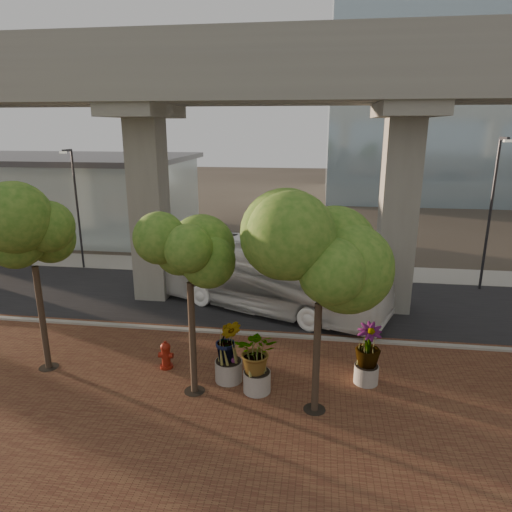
# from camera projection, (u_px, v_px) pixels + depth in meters

# --- Properties ---
(ground) EXTENTS (160.00, 160.00, 0.00)m
(ground) POSITION_uv_depth(u_px,v_px,m) (263.00, 318.00, 21.30)
(ground) COLOR #3B342B
(ground) RESTS_ON ground
(brick_plaza) EXTENTS (70.00, 13.00, 0.06)m
(brick_plaza) POSITION_uv_depth(u_px,v_px,m) (230.00, 423.00, 13.67)
(brick_plaza) COLOR brown
(brick_plaza) RESTS_ON ground
(asphalt_road) EXTENTS (90.00, 8.00, 0.04)m
(asphalt_road) POSITION_uv_depth(u_px,v_px,m) (268.00, 302.00, 23.20)
(asphalt_road) COLOR black
(asphalt_road) RESTS_ON ground
(curb_strip) EXTENTS (70.00, 0.25, 0.16)m
(curb_strip) POSITION_uv_depth(u_px,v_px,m) (258.00, 335.00, 19.37)
(curb_strip) COLOR #9D9C93
(curb_strip) RESTS_ON ground
(far_sidewalk) EXTENTS (90.00, 3.00, 0.06)m
(far_sidewalk) POSITION_uv_depth(u_px,v_px,m) (279.00, 269.00, 28.43)
(far_sidewalk) COLOR #9D9C93
(far_sidewalk) RESTS_ON ground
(transit_viaduct) EXTENTS (72.00, 5.60, 12.40)m
(transit_viaduct) POSITION_uv_depth(u_px,v_px,m) (270.00, 156.00, 21.21)
(transit_viaduct) COLOR gray
(transit_viaduct) RESTS_ON ground
(station_pavilion) EXTENTS (23.00, 13.00, 6.30)m
(station_pavilion) POSITION_uv_depth(u_px,v_px,m) (52.00, 193.00, 38.37)
(station_pavilion) COLOR silver
(station_pavilion) RESTS_ON ground
(transit_bus) EXTENTS (12.82, 7.39, 3.51)m
(transit_bus) POSITION_uv_depth(u_px,v_px,m) (257.00, 273.00, 22.07)
(transit_bus) COLOR white
(transit_bus) RESTS_ON ground
(fire_hydrant) EXTENTS (0.53, 0.47, 1.06)m
(fire_hydrant) POSITION_uv_depth(u_px,v_px,m) (166.00, 355.00, 16.64)
(fire_hydrant) COLOR maroon
(fire_hydrant) RESTS_ON ground
(planter_front) EXTENTS (2.04, 2.04, 2.25)m
(planter_front) POSITION_uv_depth(u_px,v_px,m) (257.00, 354.00, 14.92)
(planter_front) COLOR gray
(planter_front) RESTS_ON ground
(planter_right) EXTENTS (2.04, 2.04, 2.18)m
(planter_right) POSITION_uv_depth(u_px,v_px,m) (368.00, 348.00, 15.44)
(planter_right) COLOR #ABA59A
(planter_right) RESTS_ON ground
(planter_left) EXTENTS (2.11, 2.11, 2.32)m
(planter_left) POSITION_uv_depth(u_px,v_px,m) (228.00, 343.00, 15.56)
(planter_left) COLOR gray
(planter_left) RESTS_ON ground
(street_tree_far_west) EXTENTS (3.73, 3.73, 6.69)m
(street_tree_far_west) POSITION_uv_depth(u_px,v_px,m) (31.00, 236.00, 15.43)
(street_tree_far_west) COLOR #443527
(street_tree_far_west) RESTS_ON ground
(street_tree_near_west) EXTENTS (3.25, 3.25, 6.29)m
(street_tree_near_west) POSITION_uv_depth(u_px,v_px,m) (189.00, 254.00, 13.97)
(street_tree_near_west) COLOR #443527
(street_tree_near_west) RESTS_ON ground
(street_tree_near_east) EXTENTS (4.16, 4.16, 6.68)m
(street_tree_near_east) POSITION_uv_depth(u_px,v_px,m) (320.00, 264.00, 12.98)
(street_tree_near_east) COLOR #443527
(street_tree_near_east) RESTS_ON ground
(streetlamp_west) EXTENTS (0.36, 1.06, 7.30)m
(streetlamp_west) POSITION_uv_depth(u_px,v_px,m) (76.00, 201.00, 27.47)
(streetlamp_west) COLOR #2B2B2F
(streetlamp_west) RESTS_ON ground
(streetlamp_east) EXTENTS (0.40, 1.17, 8.07)m
(streetlamp_east) POSITION_uv_depth(u_px,v_px,m) (492.00, 204.00, 23.60)
(streetlamp_east) COLOR #29292E
(streetlamp_east) RESTS_ON ground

